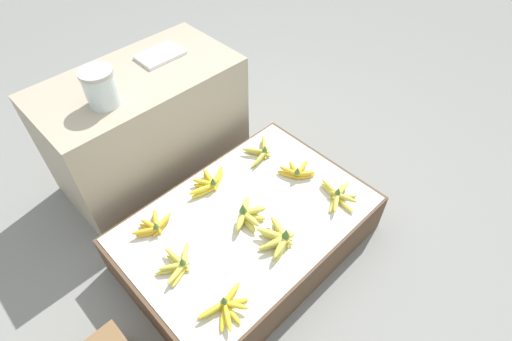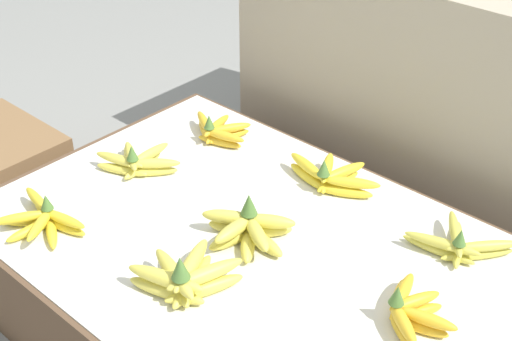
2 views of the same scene
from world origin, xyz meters
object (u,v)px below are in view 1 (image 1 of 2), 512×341
(banana_bunch_front_midleft, at_px, (279,239))
(banana_bunch_back_midleft, at_px, (209,183))
(glass_jar, at_px, (100,87))
(banana_bunch_middle_left, at_px, (179,264))
(banana_bunch_middle_midright, at_px, (297,172))
(banana_bunch_back_midright, at_px, (261,152))
(foam_tray_white, at_px, (160,55))
(banana_bunch_middle_midleft, at_px, (247,215))
(banana_bunch_front_midright, at_px, (338,196))
(banana_bunch_front_left, at_px, (226,307))
(banana_bunch_back_left, at_px, (154,226))

(banana_bunch_front_midleft, height_order, banana_bunch_back_midleft, banana_bunch_front_midleft)
(glass_jar, bearing_deg, banana_bunch_middle_left, -103.67)
(banana_bunch_middle_left, xyz_separation_m, banana_bunch_middle_midright, (0.78, 0.01, 0.00))
(banana_bunch_front_midleft, bearing_deg, banana_bunch_back_midright, 53.64)
(foam_tray_white, bearing_deg, banana_bunch_middle_midleft, -102.52)
(banana_bunch_front_midright, bearing_deg, banana_bunch_middle_midright, 96.19)
(banana_bunch_back_midleft, xyz_separation_m, banana_bunch_back_midright, (0.36, -0.02, -0.00))
(banana_bunch_front_midright, height_order, foam_tray_white, foam_tray_white)
(banana_bunch_back_midleft, bearing_deg, banana_bunch_back_midright, -3.40)
(banana_bunch_middle_midleft, relative_size, banana_bunch_back_midright, 0.94)
(banana_bunch_front_left, distance_m, banana_bunch_back_midleft, 0.67)
(foam_tray_white, bearing_deg, banana_bunch_front_midleft, -99.58)
(banana_bunch_middle_left, relative_size, banana_bunch_back_left, 1.00)
(banana_bunch_middle_midright, relative_size, foam_tray_white, 0.72)
(banana_bunch_middle_left, distance_m, foam_tray_white, 1.12)
(banana_bunch_front_left, distance_m, banana_bunch_front_midleft, 0.39)
(banana_bunch_back_left, distance_m, glass_jar, 0.68)
(banana_bunch_middle_midleft, bearing_deg, banana_bunch_middle_midright, 3.80)
(banana_bunch_back_left, bearing_deg, banana_bunch_back_midright, 0.30)
(banana_bunch_back_left, relative_size, banana_bunch_back_midright, 0.95)
(foam_tray_white, bearing_deg, glass_jar, -159.14)
(glass_jar, bearing_deg, banana_bunch_back_left, -106.16)
(banana_bunch_front_left, bearing_deg, banana_bunch_middle_midright, 21.18)
(banana_bunch_front_left, bearing_deg, foam_tray_white, 63.67)
(banana_bunch_middle_midleft, bearing_deg, banana_bunch_back_left, 143.46)
(banana_bunch_front_midleft, height_order, banana_bunch_back_left, banana_bunch_front_midleft)
(banana_bunch_back_left, xyz_separation_m, foam_tray_white, (0.55, 0.61, 0.41))
(banana_bunch_back_midleft, height_order, glass_jar, glass_jar)
(foam_tray_white, bearing_deg, banana_bunch_back_left, -131.92)
(banana_bunch_middle_midleft, relative_size, foam_tray_white, 0.87)
(banana_bunch_middle_midleft, xyz_separation_m, glass_jar, (-0.22, 0.72, 0.48))
(banana_bunch_front_midright, xyz_separation_m, banana_bunch_back_left, (-0.77, 0.49, 0.00))
(banana_bunch_front_left, relative_size, glass_jar, 1.27)
(banana_bunch_back_midright, bearing_deg, glass_jar, 142.23)
(glass_jar, bearing_deg, banana_bunch_front_left, -98.51)
(banana_bunch_middle_left, height_order, banana_bunch_back_left, banana_bunch_middle_left)
(foam_tray_white, bearing_deg, banana_bunch_middle_midright, -77.28)
(banana_bunch_middle_midleft, xyz_separation_m, banana_bunch_back_midleft, (0.00, 0.29, -0.00))
(banana_bunch_middle_midleft, distance_m, banana_bunch_back_left, 0.44)
(banana_bunch_front_midright, relative_size, banana_bunch_middle_midleft, 1.17)
(banana_bunch_back_left, bearing_deg, banana_bunch_middle_midright, -17.77)
(banana_bunch_front_midright, bearing_deg, glass_jar, 124.10)
(banana_bunch_middle_midright, xyz_separation_m, banana_bunch_back_left, (-0.74, 0.24, -0.00))
(banana_bunch_front_midright, height_order, banana_bunch_middle_left, banana_bunch_middle_left)
(banana_bunch_back_midleft, distance_m, foam_tray_white, 0.74)
(banana_bunch_back_left, bearing_deg, banana_bunch_middle_left, -98.92)
(glass_jar, bearing_deg, banana_bunch_front_midleft, -75.44)
(banana_bunch_back_midleft, distance_m, banana_bunch_back_midright, 0.36)
(banana_bunch_back_midleft, bearing_deg, banana_bunch_middle_left, -145.80)
(banana_bunch_front_left, distance_m, glass_jar, 1.11)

